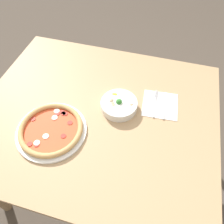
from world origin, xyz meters
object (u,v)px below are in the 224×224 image
Objects in this scene: pizza at (51,130)px; bowl at (119,105)px; knife at (164,106)px; fork at (155,103)px.

pizza is 1.79× the size of bowl.
pizza reaches higher than knife.
pizza is 0.61m from knife.
knife is (0.52, 0.31, -0.01)m from pizza.
fork and knife have the same top height.
pizza reaches higher than fork.
pizza is at bearing -140.48° from bowl.
fork is (0.18, 0.08, -0.02)m from bowl.
bowl is 1.00× the size of fork.
bowl is at bearing 39.52° from pizza.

